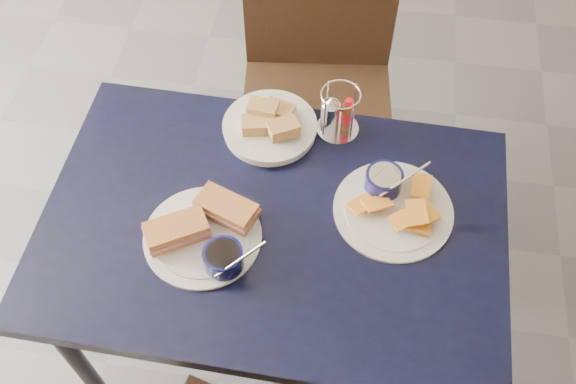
# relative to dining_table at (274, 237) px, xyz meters

# --- Properties ---
(ground) EXTENTS (6.00, 6.00, 0.00)m
(ground) POSITION_rel_dining_table_xyz_m (0.21, 0.15, -0.67)
(ground) COLOR #545459
(ground) RESTS_ON ground
(dining_table) EXTENTS (1.11, 0.75, 0.75)m
(dining_table) POSITION_rel_dining_table_xyz_m (0.00, 0.00, 0.00)
(dining_table) COLOR black
(dining_table) RESTS_ON ground
(chair_far) EXTENTS (0.52, 0.50, 1.00)m
(chair_far) POSITION_rel_dining_table_xyz_m (0.04, 0.70, -0.10)
(chair_far) COLOR black
(chair_far) RESTS_ON ground
(sandwich_plate) EXTENTS (0.30, 0.27, 0.12)m
(sandwich_plate) POSITION_rel_dining_table_xyz_m (-0.14, -0.07, 0.10)
(sandwich_plate) COLOR white
(sandwich_plate) RESTS_ON dining_table
(plantain_plate) EXTENTS (0.29, 0.29, 0.12)m
(plantain_plate) POSITION_rel_dining_table_xyz_m (0.27, 0.09, 0.09)
(plantain_plate) COLOR white
(plantain_plate) RESTS_ON dining_table
(bread_basket) EXTENTS (0.24, 0.24, 0.07)m
(bread_basket) POSITION_rel_dining_table_xyz_m (-0.05, 0.27, 0.10)
(bread_basket) COLOR white
(bread_basket) RESTS_ON dining_table
(condiment_caddy) EXTENTS (0.11, 0.11, 0.14)m
(condiment_caddy) POSITION_rel_dining_table_xyz_m (0.12, 0.30, 0.13)
(condiment_caddy) COLOR silver
(condiment_caddy) RESTS_ON dining_table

